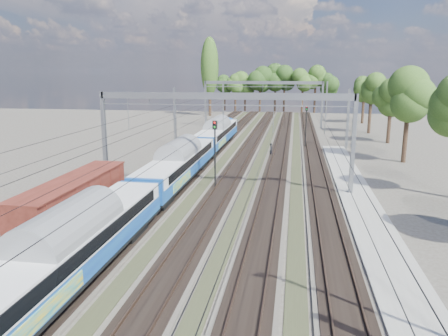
# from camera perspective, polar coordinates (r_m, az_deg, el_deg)

# --- Properties ---
(track_bed) EXTENTS (21.00, 130.00, 0.34)m
(track_bed) POSITION_cam_1_polar(r_m,az_deg,el_deg) (55.30, 2.42, 1.29)
(track_bed) COLOR #47423A
(track_bed) RESTS_ON ground
(platform) EXTENTS (3.00, 70.00, 0.30)m
(platform) POSITION_cam_1_polar(r_m,az_deg,el_deg) (31.30, 19.17, -8.22)
(platform) COLOR gray
(platform) RESTS_ON ground
(catenary) EXTENTS (25.65, 130.00, 9.00)m
(catenary) POSITION_cam_1_polar(r_m,az_deg,el_deg) (62.01, 3.64, 8.37)
(catenary) COLOR gray
(catenary) RESTS_ON ground
(tree_belt) EXTENTS (38.89, 99.67, 12.03)m
(tree_belt) POSITION_cam_1_polar(r_m,az_deg,el_deg) (102.95, 10.45, 10.74)
(tree_belt) COLOR black
(tree_belt) RESTS_ON ground
(poplar) EXTENTS (4.40, 4.40, 19.04)m
(poplar) POSITION_cam_1_polar(r_m,az_deg,el_deg) (108.89, -1.88, 13.06)
(poplar) COLOR black
(poplar) RESTS_ON ground
(emu_train) EXTENTS (3.00, 63.48, 4.39)m
(emu_train) POSITION_cam_1_polar(r_m,az_deg,el_deg) (41.87, -6.02, 1.05)
(emu_train) COLOR black
(emu_train) RESTS_ON ground
(freight_boxcar) EXTENTS (2.65, 12.79, 3.30)m
(freight_boxcar) POSITION_cam_1_polar(r_m,az_deg,el_deg) (32.98, -19.02, -3.74)
(freight_boxcar) COLOR black
(freight_boxcar) RESTS_ON ground
(worker) EXTENTS (0.43, 0.63, 1.70)m
(worker) POSITION_cam_1_polar(r_m,az_deg,el_deg) (57.36, 6.18, 2.40)
(worker) COLOR black
(worker) RESTS_ON ground
(signal_near) EXTENTS (0.45, 0.42, 6.45)m
(signal_near) POSITION_cam_1_polar(r_m,az_deg,el_deg) (40.36, -1.19, 2.85)
(signal_near) COLOR black
(signal_near) RESTS_ON ground
(signal_far) EXTENTS (0.38, 0.35, 6.11)m
(signal_far) POSITION_cam_1_polar(r_m,az_deg,el_deg) (63.96, 10.69, 6.03)
(signal_far) COLOR black
(signal_far) RESTS_ON ground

